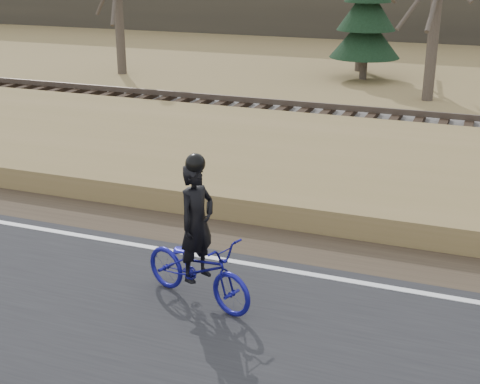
% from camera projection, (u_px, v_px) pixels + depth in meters
% --- Properties ---
extents(cyclist, '(1.94, 1.19, 2.10)m').
position_uv_depth(cyclist, '(198.00, 257.00, 8.93)').
color(cyclist, navy).
rests_on(cyclist, road).
extents(conifer, '(2.60, 2.60, 5.39)m').
position_uv_depth(conifer, '(367.00, 9.00, 24.30)').
color(conifer, brown).
rests_on(conifer, ground).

